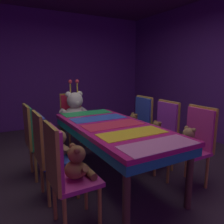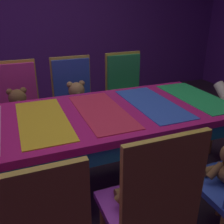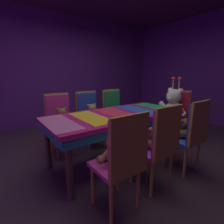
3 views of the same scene
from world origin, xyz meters
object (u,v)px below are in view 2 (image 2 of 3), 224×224
at_px(teddy_right_0, 33,217).
at_px(teddy_left_0, 19,108).
at_px(banquet_table, 102,122).
at_px(chair_left_0, 18,102).
at_px(teddy_left_1, 77,100).
at_px(chair_left_2, 125,88).
at_px(chair_left_1, 74,95).
at_px(teddy_right_1, 139,187).
at_px(chair_right_1, 153,201).

bearing_deg(teddy_right_0, teddy_left_0, -0.60).
height_order(banquet_table, chair_left_0, chair_left_0).
distance_m(banquet_table, teddy_right_0, 0.91).
height_order(teddy_left_1, chair_left_2, chair_left_2).
relative_size(chair_left_0, chair_left_1, 1.00).
distance_m(banquet_table, teddy_left_0, 0.89).
bearing_deg(chair_left_1, chair_left_0, -89.61).
bearing_deg(banquet_table, teddy_left_0, -140.77).
relative_size(teddy_left_0, chair_left_2, 0.34).
bearing_deg(chair_left_2, teddy_right_0, -36.56).
xyz_separation_m(teddy_left_1, teddy_right_0, (1.39, -0.56, -0.01)).
bearing_deg(chair_left_0, chair_left_2, 91.22).
relative_size(teddy_left_0, teddy_right_1, 1.23).
bearing_deg(chair_left_2, banquet_table, -34.10).
relative_size(teddy_left_1, chair_right_1, 0.35).
bearing_deg(chair_right_1, chair_left_2, -19.98).
distance_m(teddy_left_1, teddy_right_0, 1.50).
height_order(chair_left_0, teddy_right_1, chair_left_0).
relative_size(chair_left_0, teddy_left_0, 2.94).
height_order(teddy_left_0, chair_right_1, chair_right_1).
bearing_deg(chair_left_0, chair_left_1, 90.39).
bearing_deg(teddy_left_0, chair_right_1, 19.42).
distance_m(teddy_left_0, chair_left_2, 1.15).
distance_m(chair_left_1, teddy_right_1, 1.52).
height_order(banquet_table, teddy_right_1, banquet_table).
bearing_deg(teddy_right_1, chair_left_0, 19.37).
xyz_separation_m(teddy_right_0, chair_right_1, (0.12, 0.55, 0.01)).
bearing_deg(chair_left_1, teddy_right_0, -20.08).
relative_size(chair_left_2, teddy_right_1, 3.61).
bearing_deg(teddy_right_1, chair_left_2, -21.66).
height_order(chair_left_0, chair_left_1, same).
relative_size(teddy_right_0, chair_right_1, 0.32).
distance_m(teddy_left_0, chair_left_1, 0.57).
distance_m(chair_left_0, chair_left_2, 1.14).
bearing_deg(chair_left_0, teddy_left_0, -0.00).
relative_size(banquet_table, chair_left_0, 2.05).
relative_size(banquet_table, chair_right_1, 2.05).
height_order(teddy_left_1, teddy_right_0, teddy_left_1).
distance_m(chair_right_1, teddy_right_1, 0.14).
height_order(teddy_left_0, chair_left_1, chair_left_1).
bearing_deg(teddy_left_0, chair_left_2, 98.49).
bearing_deg(teddy_left_1, chair_left_2, 105.70).
distance_m(chair_left_1, chair_left_2, 0.59).
xyz_separation_m(teddy_right_0, teddy_right_1, (-0.02, 0.55, -0.02)).
height_order(chair_left_1, chair_right_1, same).
height_order(teddy_left_0, teddy_right_0, teddy_left_0).
bearing_deg(teddy_right_1, chair_left_1, -0.61).
distance_m(banquet_table, chair_left_1, 0.84).
height_order(teddy_left_0, chair_left_2, chair_left_2).
distance_m(banquet_table, teddy_right_1, 0.68).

